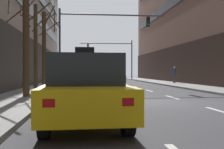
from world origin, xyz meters
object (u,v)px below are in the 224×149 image
object	(u,v)px
street_tree_3	(26,44)
pedestrian_0	(174,73)
car_driving_0	(114,77)
car_driving_2	(106,74)
street_tree_0	(44,47)
traffic_signal_0	(92,32)
street_tree_1	(35,44)
traffic_signal_1	(116,52)
taxi_driving_1	(84,91)

from	to	relation	value
street_tree_3	pedestrian_0	size ratio (longest dim) A/B	2.84
car_driving_0	car_driving_2	bearing A→B (deg)	90.44
car_driving_2	street_tree_0	world-z (taller)	street_tree_0
traffic_signal_0	street_tree_0	world-z (taller)	traffic_signal_0
street_tree_0	pedestrian_0	bearing A→B (deg)	34.51
car_driving_2	street_tree_1	xyz separation A→B (m)	(-5.66, -19.56, 1.90)
traffic_signal_1	street_tree_0	size ratio (longest dim) A/B	1.44
car_driving_0	taxi_driving_1	xyz separation A→B (m)	(-3.03, -20.13, 0.07)
traffic_signal_1	pedestrian_0	world-z (taller)	traffic_signal_1
traffic_signal_1	pedestrian_0	xyz separation A→B (m)	(4.04, -16.58, -3.26)
pedestrian_0	street_tree_3	bearing A→B (deg)	-129.60
taxi_driving_1	street_tree_3	size ratio (longest dim) A/B	0.96
car_driving_2	pedestrian_0	distance (m)	10.04
traffic_signal_0	street_tree_3	bearing A→B (deg)	-108.47
street_tree_1	pedestrian_0	size ratio (longest dim) A/B	3.61
taxi_driving_1	street_tree_0	size ratio (longest dim) A/B	0.80
street_tree_3	pedestrian_0	xyz separation A→B (m)	(12.11, 14.64, -1.51)
pedestrian_0	street_tree_0	bearing A→B (deg)	-145.49
car_driving_0	street_tree_0	world-z (taller)	street_tree_0
car_driving_0	taxi_driving_1	world-z (taller)	taxi_driving_1
traffic_signal_0	street_tree_3	distance (m)	11.18
street_tree_1	street_tree_3	xyz separation A→B (m)	(0.01, -2.77, -0.28)
traffic_signal_0	pedestrian_0	bearing A→B (deg)	26.02
car_driving_0	taxi_driving_1	size ratio (longest dim) A/B	0.92
traffic_signal_1	street_tree_0	distance (m)	26.18
car_driving_0	traffic_signal_0	distance (m)	5.38
car_driving_0	traffic_signal_1	bearing A→B (deg)	82.48
car_driving_0	street_tree_3	size ratio (longest dim) A/B	0.88
taxi_driving_1	street_tree_1	xyz separation A→B (m)	(-2.71, 9.48, 2.06)
taxi_driving_1	pedestrian_0	size ratio (longest dim) A/B	2.74
traffic_signal_0	street_tree_1	size ratio (longest dim) A/B	1.48
car_driving_0	street_tree_3	bearing A→B (deg)	-113.08
car_driving_0	pedestrian_0	size ratio (longest dim) A/B	2.51
traffic_signal_1	street_tree_3	distance (m)	32.29
street_tree_1	car_driving_0	bearing A→B (deg)	61.71
car_driving_2	street_tree_3	bearing A→B (deg)	-104.21
street_tree_1	traffic_signal_0	bearing A→B (deg)	65.47
car_driving_2	traffic_signal_1	size ratio (longest dim) A/B	0.50
car_driving_2	traffic_signal_0	world-z (taller)	traffic_signal_0
car_driving_0	street_tree_0	bearing A→B (deg)	-128.74
car_driving_0	traffic_signal_1	distance (m)	18.30
street_tree_0	street_tree_3	distance (m)	6.35
car_driving_0	car_driving_2	size ratio (longest dim) A/B	1.01
car_driving_0	taxi_driving_1	bearing A→B (deg)	-98.55
traffic_signal_0	pedestrian_0	distance (m)	10.23
taxi_driving_1	street_tree_1	distance (m)	10.07
taxi_driving_1	traffic_signal_1	bearing A→B (deg)	81.93
car_driving_0	traffic_signal_0	world-z (taller)	traffic_signal_0
car_driving_2	traffic_signal_0	size ratio (longest dim) A/B	0.47
traffic_signal_0	street_tree_3	size ratio (longest dim) A/B	1.88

